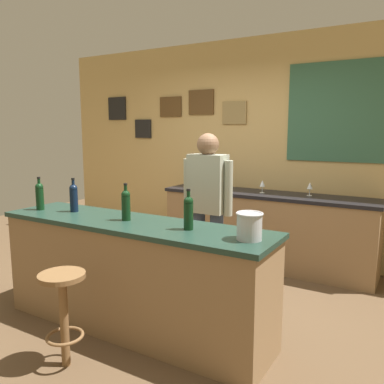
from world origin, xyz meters
TOP-DOWN VIEW (x-y plane):
  - ground_plane at (0.00, 0.00)m, footprint 10.00×10.00m
  - back_wall at (0.02, 2.03)m, footprint 6.00×0.09m
  - bar_counter at (0.00, -0.40)m, footprint 2.42×0.60m
  - side_counter at (0.40, 1.65)m, footprint 2.58×0.56m
  - bartender at (0.22, 0.48)m, footprint 0.52×0.21m
  - bar_stool at (-0.07, -1.07)m, footprint 0.32×0.32m
  - wine_bottle_a at (-1.02, -0.46)m, footprint 0.07×0.07m
  - wine_bottle_b at (-0.69, -0.36)m, footprint 0.07×0.07m
  - wine_bottle_c at (-0.06, -0.39)m, footprint 0.07×0.07m
  - wine_bottle_d at (0.54, -0.39)m, footprint 0.07×0.07m
  - ice_bucket at (1.03, -0.42)m, footprint 0.19×0.19m
  - wine_glass_a at (-0.36, 1.62)m, footprint 0.07×0.07m
  - wine_glass_b at (-0.13, 1.58)m, footprint 0.07×0.07m
  - wine_glass_c at (0.35, 1.63)m, footprint 0.07×0.07m
  - wine_glass_d at (0.88, 1.72)m, footprint 0.07×0.07m
  - coffee_mug at (-0.53, 1.71)m, footprint 0.12×0.08m

SIDE VIEW (x-z plane):
  - ground_plane at x=0.00m, z-range 0.00..0.00m
  - side_counter at x=0.40m, z-range 0.00..0.90m
  - bar_stool at x=-0.07m, z-range 0.12..0.80m
  - bar_counter at x=0.00m, z-range 0.00..0.92m
  - bartender at x=0.22m, z-range 0.13..1.75m
  - coffee_mug at x=-0.53m, z-range 0.90..1.00m
  - wine_glass_a at x=-0.36m, z-range 0.93..1.09m
  - wine_glass_b at x=-0.13m, z-range 0.93..1.09m
  - wine_glass_c at x=0.35m, z-range 0.93..1.09m
  - wine_glass_d at x=0.88m, z-range 0.93..1.09m
  - ice_bucket at x=1.03m, z-range 0.92..1.11m
  - wine_bottle_a at x=-1.02m, z-range 0.90..1.21m
  - wine_bottle_b at x=-0.69m, z-range 0.90..1.21m
  - wine_bottle_c at x=-0.06m, z-range 0.90..1.21m
  - wine_bottle_d at x=0.54m, z-range 0.90..1.21m
  - back_wall at x=0.02m, z-range 0.02..2.82m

